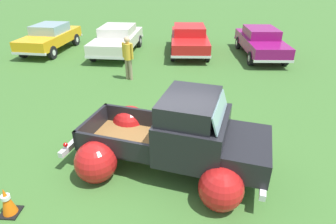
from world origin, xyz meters
name	(u,v)px	position (x,y,z in m)	size (l,w,h in m)	color
ground_plane	(166,164)	(0.00, 0.00, 0.00)	(80.00, 80.00, 0.00)	#3D6B2D
vintage_pickup_truck	(182,141)	(0.38, -0.09, 0.76)	(4.94, 3.56, 1.96)	black
show_car_0	(50,37)	(-7.11, 9.67, 0.78)	(2.13, 4.47, 1.43)	black
show_car_1	(117,39)	(-3.31, 9.45, 0.79)	(2.11, 4.72, 1.43)	black
show_car_2	(189,38)	(0.53, 9.79, 0.79)	(2.11, 4.60, 1.43)	black
show_car_3	(261,41)	(4.22, 9.43, 0.78)	(2.06, 4.73, 1.43)	black
spectator_0	(128,56)	(-1.97, 5.62, 1.03)	(0.52, 0.45, 1.79)	gray
lane_cone_0	(7,201)	(-2.95, -1.74, 0.31)	(0.36, 0.36, 0.63)	black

